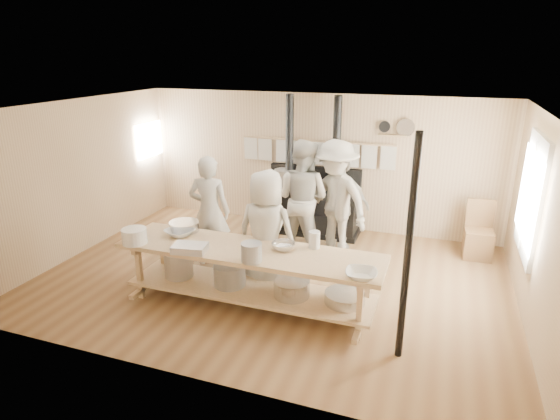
{
  "coord_description": "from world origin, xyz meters",
  "views": [
    {
      "loc": [
        2.29,
        -6.13,
        3.35
      ],
      "look_at": [
        0.05,
        0.2,
        1.05
      ],
      "focal_mm": 30.0,
      "sensor_mm": 36.0,
      "label": 1
    }
  ],
  "objects_px": {
    "cook_far_left": "(210,211)",
    "chair": "(478,241)",
    "stove": "(310,205)",
    "cook_right": "(339,204)",
    "prep_table": "(249,272)",
    "cook_by_window": "(335,200)",
    "cook_left": "(302,198)",
    "cook_center": "(266,232)",
    "roasting_pan": "(190,248)"
  },
  "relations": [
    {
      "from": "cook_far_left",
      "to": "chair",
      "type": "xyz_separation_m",
      "value": [
        4.14,
        1.75,
        -0.62
      ]
    },
    {
      "from": "stove",
      "to": "cook_right",
      "type": "height_order",
      "value": "stove"
    },
    {
      "from": "prep_table",
      "to": "cook_right",
      "type": "xyz_separation_m",
      "value": [
        0.73,
        2.2,
        0.36
      ]
    },
    {
      "from": "prep_table",
      "to": "cook_by_window",
      "type": "xyz_separation_m",
      "value": [
        0.69,
        2.05,
        0.48
      ]
    },
    {
      "from": "cook_left",
      "to": "cook_center",
      "type": "distance_m",
      "value": 1.43
    },
    {
      "from": "prep_table",
      "to": "cook_right",
      "type": "bearing_deg",
      "value": 71.59
    },
    {
      "from": "stove",
      "to": "chair",
      "type": "height_order",
      "value": "stove"
    },
    {
      "from": "cook_right",
      "to": "chair",
      "type": "height_order",
      "value": "cook_right"
    },
    {
      "from": "cook_center",
      "to": "chair",
      "type": "distance_m",
      "value": 3.79
    },
    {
      "from": "chair",
      "to": "cook_right",
      "type": "bearing_deg",
      "value": -168.24
    },
    {
      "from": "stove",
      "to": "cook_center",
      "type": "distance_m",
      "value": 2.54
    },
    {
      "from": "cook_left",
      "to": "cook_by_window",
      "type": "distance_m",
      "value": 0.55
    },
    {
      "from": "cook_by_window",
      "to": "roasting_pan",
      "type": "distance_m",
      "value": 2.75
    },
    {
      "from": "cook_center",
      "to": "cook_left",
      "type": "bearing_deg",
      "value": -90.9
    },
    {
      "from": "cook_right",
      "to": "cook_by_window",
      "type": "height_order",
      "value": "cook_by_window"
    },
    {
      "from": "cook_right",
      "to": "cook_left",
      "type": "bearing_deg",
      "value": 27.68
    },
    {
      "from": "cook_far_left",
      "to": "cook_left",
      "type": "height_order",
      "value": "cook_left"
    },
    {
      "from": "cook_by_window",
      "to": "roasting_pan",
      "type": "relative_size",
      "value": 4.57
    },
    {
      "from": "cook_left",
      "to": "cook_far_left",
      "type": "bearing_deg",
      "value": 47.95
    },
    {
      "from": "cook_by_window",
      "to": "roasting_pan",
      "type": "bearing_deg",
      "value": -92.18
    },
    {
      "from": "stove",
      "to": "cook_left",
      "type": "xyz_separation_m",
      "value": [
        0.16,
        -1.09,
        0.48
      ]
    },
    {
      "from": "cook_left",
      "to": "cook_center",
      "type": "height_order",
      "value": "cook_left"
    },
    {
      "from": "cook_left",
      "to": "roasting_pan",
      "type": "relative_size",
      "value": 4.56
    },
    {
      "from": "prep_table",
      "to": "cook_center",
      "type": "bearing_deg",
      "value": 83.48
    },
    {
      "from": "cook_center",
      "to": "roasting_pan",
      "type": "relative_size",
      "value": 4.14
    },
    {
      "from": "cook_left",
      "to": "roasting_pan",
      "type": "distance_m",
      "value": 2.42
    },
    {
      "from": "prep_table",
      "to": "cook_left",
      "type": "distance_m",
      "value": 2.0
    },
    {
      "from": "stove",
      "to": "cook_far_left",
      "type": "xyz_separation_m",
      "value": [
        -1.12,
        -1.97,
        0.39
      ]
    },
    {
      "from": "cook_by_window",
      "to": "chair",
      "type": "xyz_separation_m",
      "value": [
        2.33,
        0.74,
        -0.71
      ]
    },
    {
      "from": "cook_far_left",
      "to": "roasting_pan",
      "type": "relative_size",
      "value": 4.16
    },
    {
      "from": "chair",
      "to": "cook_center",
      "type": "bearing_deg",
      "value": -145.25
    },
    {
      "from": "cook_by_window",
      "to": "cook_right",
      "type": "bearing_deg",
      "value": 103.51
    },
    {
      "from": "cook_left",
      "to": "roasting_pan",
      "type": "xyz_separation_m",
      "value": [
        -0.85,
        -2.26,
        -0.1
      ]
    },
    {
      "from": "chair",
      "to": "cook_left",
      "type": "bearing_deg",
      "value": -166.12
    },
    {
      "from": "stove",
      "to": "cook_by_window",
      "type": "relative_size",
      "value": 1.3
    },
    {
      "from": "cook_center",
      "to": "cook_right",
      "type": "height_order",
      "value": "cook_center"
    },
    {
      "from": "prep_table",
      "to": "chair",
      "type": "height_order",
      "value": "chair"
    },
    {
      "from": "prep_table",
      "to": "stove",
      "type": "bearing_deg",
      "value": 89.96
    },
    {
      "from": "cook_left",
      "to": "cook_by_window",
      "type": "bearing_deg",
      "value": -154.47
    },
    {
      "from": "cook_left",
      "to": "roasting_pan",
      "type": "bearing_deg",
      "value": 82.55
    },
    {
      "from": "cook_left",
      "to": "cook_by_window",
      "type": "height_order",
      "value": "cook_by_window"
    },
    {
      "from": "cook_by_window",
      "to": "roasting_pan",
      "type": "height_order",
      "value": "cook_by_window"
    },
    {
      "from": "cook_center",
      "to": "chair",
      "type": "xyz_separation_m",
      "value": [
        2.96,
        2.28,
        -0.62
      ]
    },
    {
      "from": "cook_center",
      "to": "roasting_pan",
      "type": "xyz_separation_m",
      "value": [
        -0.75,
        -0.84,
        -0.01
      ]
    },
    {
      "from": "cook_by_window",
      "to": "stove",
      "type": "bearing_deg",
      "value": 153.52
    },
    {
      "from": "cook_far_left",
      "to": "cook_by_window",
      "type": "xyz_separation_m",
      "value": [
        1.81,
        1.01,
        0.09
      ]
    },
    {
      "from": "prep_table",
      "to": "cook_center",
      "type": "distance_m",
      "value": 0.64
    },
    {
      "from": "cook_far_left",
      "to": "prep_table",
      "type": "bearing_deg",
      "value": 126.4
    },
    {
      "from": "stove",
      "to": "cook_by_window",
      "type": "height_order",
      "value": "stove"
    },
    {
      "from": "cook_left",
      "to": "chair",
      "type": "distance_m",
      "value": 3.07
    }
  ]
}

